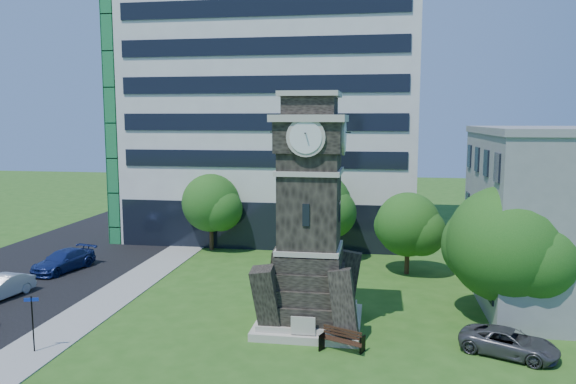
% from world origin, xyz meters
% --- Properties ---
extents(ground, '(160.00, 160.00, 0.00)m').
position_xyz_m(ground, '(0.00, 0.00, 0.00)').
color(ground, '#295719').
rests_on(ground, ground).
extents(sidewalk, '(3.00, 70.00, 0.06)m').
position_xyz_m(sidewalk, '(-9.50, 5.00, 0.03)').
color(sidewalk, gray).
rests_on(sidewalk, ground).
extents(clock_tower, '(5.40, 5.40, 12.22)m').
position_xyz_m(clock_tower, '(3.00, 2.00, 5.28)').
color(clock_tower, beige).
rests_on(clock_tower, ground).
extents(office_tall, '(26.20, 15.11, 28.60)m').
position_xyz_m(office_tall, '(-3.20, 25.84, 14.22)').
color(office_tall, white).
rests_on(office_tall, ground).
extents(car_street_mid, '(2.18, 4.41, 1.39)m').
position_xyz_m(car_street_mid, '(-16.07, 3.47, 0.69)').
color(car_street_mid, '#B6B9BE').
rests_on(car_street_mid, ground).
extents(car_street_north, '(3.22, 5.45, 1.48)m').
position_xyz_m(car_street_north, '(-15.78, 9.86, 0.74)').
color(car_street_north, navy).
rests_on(car_street_north, ground).
extents(car_east_lot, '(4.82, 3.63, 1.22)m').
position_xyz_m(car_east_lot, '(12.60, -0.26, 0.61)').
color(car_east_lot, '#47474C').
rests_on(car_east_lot, ground).
extents(park_bench, '(2.03, 0.54, 1.05)m').
position_xyz_m(park_bench, '(4.94, -0.99, 0.56)').
color(park_bench, black).
rests_on(park_bench, ground).
extents(street_sign, '(0.65, 0.07, 2.73)m').
position_xyz_m(street_sign, '(-9.31, -3.50, 1.71)').
color(street_sign, black).
rests_on(street_sign, ground).
extents(tree_nw, '(5.27, 4.79, 6.37)m').
position_xyz_m(tree_nw, '(-7.09, 17.86, 3.81)').
color(tree_nw, '#332114').
rests_on(tree_nw, ground).
extents(tree_nc, '(5.73, 5.21, 6.81)m').
position_xyz_m(tree_nc, '(1.98, 16.48, 4.03)').
color(tree_nc, '#332114').
rests_on(tree_nc, ground).
extents(tree_ne, '(4.94, 4.49, 5.80)m').
position_xyz_m(tree_ne, '(8.64, 12.97, 3.41)').
color(tree_ne, '#332114').
rests_on(tree_ne, ground).
extents(tree_east, '(6.86, 6.24, 7.42)m').
position_xyz_m(tree_east, '(13.32, 4.17, 4.13)').
color(tree_east, '#332114').
rests_on(tree_east, ground).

